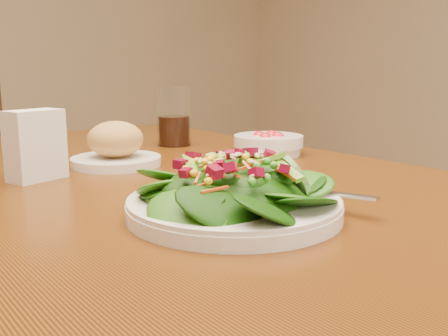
# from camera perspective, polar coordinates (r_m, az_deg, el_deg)

# --- Properties ---
(dining_table) EXTENTS (0.90, 1.40, 0.75)m
(dining_table) POSITION_cam_1_polar(r_m,az_deg,el_deg) (0.87, -8.11, -7.65)
(dining_table) COLOR #60330E
(dining_table) RESTS_ON ground_plane
(salad_plate) EXTENTS (0.27, 0.27, 0.08)m
(salad_plate) POSITION_cam_1_polar(r_m,az_deg,el_deg) (0.62, 1.83, -2.77)
(salad_plate) COLOR white
(salad_plate) RESTS_ON dining_table
(bread_plate) EXTENTS (0.17, 0.17, 0.08)m
(bread_plate) POSITION_cam_1_polar(r_m,az_deg,el_deg) (0.96, -12.27, 2.30)
(bread_plate) COLOR white
(bread_plate) RESTS_ON dining_table
(tomato_bowl) EXTENTS (0.15, 0.15, 0.05)m
(tomato_bowl) POSITION_cam_1_polar(r_m,az_deg,el_deg) (1.06, 5.08, 2.75)
(tomato_bowl) COLOR white
(tomato_bowl) RESTS_ON dining_table
(drinking_glass) EXTENTS (0.08, 0.08, 0.14)m
(drinking_glass) POSITION_cam_1_polar(r_m,az_deg,el_deg) (1.18, -5.75, 5.43)
(drinking_glass) COLOR silver
(drinking_glass) RESTS_ON dining_table
(napkin_holder) EXTENTS (0.10, 0.07, 0.11)m
(napkin_holder) POSITION_cam_1_polar(r_m,az_deg,el_deg) (0.87, -20.76, 2.66)
(napkin_holder) COLOR white
(napkin_holder) RESTS_ON dining_table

